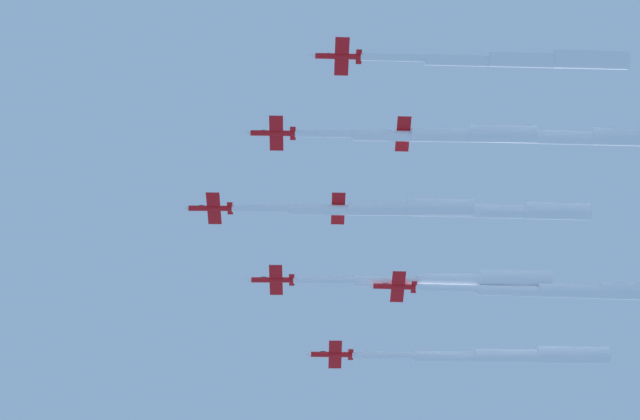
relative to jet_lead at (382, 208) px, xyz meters
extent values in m
cylinder|color=red|center=(-24.55, 23.78, 0.09)|extent=(7.50, 7.26, 1.44)
cone|color=white|center=(-28.20, 27.27, 0.09)|extent=(1.88, 1.89, 1.37)
cylinder|color=black|center=(-21.12, 20.50, 0.09)|extent=(1.18, 1.19, 1.08)
ellipsoid|color=black|center=(-26.10, 25.02, 0.52)|extent=(2.04, 2.01, 0.92)
cube|color=red|center=(-24.15, 23.42, 0.04)|extent=(7.35, 7.51, 3.35)
cube|color=white|center=(-26.62, 20.83, -1.37)|extent=(2.14, 2.08, 0.36)
cube|color=white|center=(-21.71, 25.97, 1.58)|extent=(2.14, 2.08, 0.36)
cube|color=red|center=(-21.82, 21.17, 0.09)|extent=(2.86, 2.92, 1.32)
cube|color=white|center=(-22.07, 20.90, 0.96)|extent=(1.59, 1.57, 1.80)
cylinder|color=white|center=(-16.69, 16.26, 0.09)|extent=(10.95, 10.59, 1.83)
cylinder|color=white|center=(-8.08, 8.40, 0.20)|extent=(11.58, 11.25, 2.74)
cylinder|color=white|center=(0.08, 0.07, 0.04)|extent=(12.21, 11.91, 3.66)
cylinder|color=white|center=(8.22, -8.27, -0.13)|extent=(12.84, 12.57, 4.57)
cylinder|color=red|center=(-26.10, 3.88, 0.67)|extent=(7.53, 7.20, 1.42)
cone|color=white|center=(-29.77, 7.34, 0.67)|extent=(1.87, 1.88, 1.35)
cylinder|color=black|center=(-22.64, 0.62, 0.67)|extent=(1.17, 1.19, 1.07)
ellipsoid|color=black|center=(-27.65, 5.11, 1.10)|extent=(2.04, 2.00, 0.91)
cube|color=red|center=(-25.69, 3.52, 0.62)|extent=(7.36, 7.59, 3.19)
cube|color=white|center=(-28.16, 0.89, -0.72)|extent=(2.15, 2.08, 0.35)
cube|color=white|center=(-23.25, 6.11, 2.09)|extent=(2.15, 2.08, 0.35)
cube|color=red|center=(-23.34, 1.29, 0.67)|extent=(2.87, 2.95, 1.26)
cube|color=white|center=(-23.58, 1.03, 1.55)|extent=(1.57, 1.54, 1.81)
cylinder|color=white|center=(-18.27, -3.49, 0.67)|extent=(10.78, 10.30, 1.81)
cylinder|color=white|center=(-9.78, -11.09, 0.77)|extent=(11.40, 10.96, 2.72)
cylinder|color=white|center=(-1.75, -19.18, 0.62)|extent=(12.03, 11.62, 3.63)
cylinder|color=white|center=(6.26, -27.28, 0.46)|extent=(12.65, 12.28, 4.53)
cylinder|color=red|center=(-4.79, 26.64, 0.64)|extent=(7.47, 7.26, 1.42)
cone|color=white|center=(-8.43, 30.14, 0.64)|extent=(1.87, 1.87, 1.35)
cylinder|color=black|center=(-1.37, 23.35, 0.64)|extent=(1.17, 1.18, 1.06)
ellipsoid|color=black|center=(-6.33, 27.89, 1.07)|extent=(2.03, 2.00, 0.90)
cube|color=red|center=(-4.39, 26.28, 0.59)|extent=(7.43, 7.58, 3.08)
cube|color=white|center=(-6.90, 23.66, -0.70)|extent=(2.14, 2.09, 0.34)
cube|color=white|center=(-1.91, 28.86, 2.01)|extent=(2.14, 2.09, 0.34)
cube|color=red|center=(-2.07, 24.02, 0.64)|extent=(2.89, 2.95, 1.22)
cube|color=white|center=(-2.30, 23.78, 1.53)|extent=(1.55, 1.53, 1.82)
cylinder|color=white|center=(3.45, 18.72, 0.64)|extent=(11.84, 11.47, 1.80)
cylinder|color=white|center=(12.85, 10.07, 0.74)|extent=(12.46, 12.12, 2.70)
cylinder|color=white|center=(21.79, 0.95, 0.60)|extent=(13.09, 12.77, 3.61)
cylinder|color=white|center=(30.72, -8.19, 0.44)|extent=(13.71, 13.42, 4.51)
cylinder|color=red|center=(-6.34, 6.74, 1.11)|extent=(7.58, 7.16, 1.43)
cone|color=white|center=(-10.04, 10.17, 1.11)|extent=(1.88, 1.88, 1.36)
cylinder|color=black|center=(-2.85, 3.51, 1.11)|extent=(1.17, 1.20, 1.07)
ellipsoid|color=black|center=(-7.91, 7.95, 1.55)|extent=(2.05, 1.99, 0.92)
cube|color=red|center=(-5.93, 6.38, 1.07)|extent=(7.30, 7.59, 3.29)
cube|color=white|center=(-8.37, 3.75, -0.32)|extent=(2.15, 2.07, 0.36)
cube|color=white|center=(-3.52, 8.98, 2.58)|extent=(2.15, 2.07, 0.36)
cube|color=red|center=(-3.56, 4.17, 1.11)|extent=(2.85, 2.95, 1.30)
cube|color=white|center=(-3.81, 3.91, 1.99)|extent=(1.59, 1.56, 1.81)
cylinder|color=white|center=(1.53, -0.54, 1.11)|extent=(10.81, 10.19, 1.82)
cylinder|color=white|center=(10.04, -8.03, 1.22)|extent=(11.43, 10.86, 2.74)
cylinder|color=white|center=(18.10, -16.01, 1.07)|extent=(12.04, 11.53, 3.65)
cylinder|color=white|center=(26.14, -24.01, 0.90)|extent=(12.66, 12.20, 4.56)
cylinder|color=red|center=(-27.64, -16.03, -0.47)|extent=(7.58, 7.14, 1.42)
cone|color=white|center=(-31.36, -12.61, -0.47)|extent=(1.87, 1.87, 1.34)
cylinder|color=black|center=(-24.15, -19.25, -0.47)|extent=(1.16, 1.19, 1.06)
ellipsoid|color=black|center=(-29.21, -14.81, -0.03)|extent=(2.04, 1.99, 0.90)
cube|color=red|center=(-27.23, -16.38, -0.52)|extent=(7.35, 7.65, 3.07)
cube|color=white|center=(-29.69, -19.05, -1.80)|extent=(2.16, 2.07, 0.34)
cube|color=white|center=(-24.81, -13.75, 0.90)|extent=(2.16, 2.07, 0.34)
cube|color=red|center=(-24.86, -18.59, -0.47)|extent=(2.86, 2.98, 1.21)
cube|color=white|center=(-25.09, -18.83, 0.42)|extent=(1.56, 1.52, 1.82)
cylinder|color=white|center=(-19.42, -23.60, -0.47)|extent=(11.58, 10.87, 1.80)
cylinder|color=white|center=(-10.22, -31.69, -0.37)|extent=(12.19, 11.53, 2.70)
cylinder|color=white|center=(-1.47, -40.28, -0.51)|extent=(12.80, 12.19, 3.60)
cylinder|color=white|center=(7.26, -48.88, -0.66)|extent=(13.41, 12.86, 4.50)
cylinder|color=red|center=(14.97, 29.50, -1.89)|extent=(7.51, 7.22, 1.42)
cone|color=white|center=(11.30, 32.98, -1.89)|extent=(1.87, 1.87, 1.35)
cylinder|color=black|center=(18.41, 26.24, -1.89)|extent=(1.17, 1.18, 1.06)
ellipsoid|color=black|center=(13.41, 30.74, -1.45)|extent=(2.03, 2.00, 0.90)
cube|color=red|center=(15.37, 29.14, -1.93)|extent=(7.40, 7.60, 3.10)
cube|color=white|center=(12.88, 26.51, -3.23)|extent=(2.14, 2.08, 0.34)
cube|color=white|center=(17.83, 31.74, -0.51)|extent=(2.14, 2.08, 0.34)
cube|color=red|center=(17.71, 26.90, -1.89)|extent=(2.88, 2.96, 1.23)
cube|color=white|center=(17.48, 26.66, -1.00)|extent=(1.56, 1.53, 1.82)
cylinder|color=white|center=(23.30, 21.61, -1.89)|extent=(11.98, 11.48, 1.80)
cylinder|color=white|center=(32.83, 12.96, -1.78)|extent=(12.60, 12.14, 2.71)
cylinder|color=white|center=(41.90, 3.83, -1.93)|extent=(13.22, 12.79, 3.61)
cylinder|color=white|center=(50.96, -5.31, -2.08)|extent=(13.84, 13.45, 4.51)
cylinder|color=red|center=(-7.88, -13.17, 1.58)|extent=(7.58, 7.13, 1.42)
cone|color=white|center=(-11.60, -9.75, 1.58)|extent=(1.87, 1.87, 1.35)
cylinder|color=black|center=(-4.39, -16.38, 1.58)|extent=(1.16, 1.19, 1.06)
ellipsoid|color=black|center=(-9.45, -11.95, 2.01)|extent=(2.04, 1.99, 0.90)
cube|color=red|center=(-7.47, -13.52, 1.53)|extent=(7.34, 7.65, 3.09)
cube|color=white|center=(-9.93, -16.19, 0.24)|extent=(2.16, 2.06, 0.34)
cube|color=white|center=(-5.05, -10.88, 2.95)|extent=(2.16, 2.06, 0.34)
cube|color=red|center=(-5.10, -15.73, 1.58)|extent=(2.86, 2.98, 1.22)
cube|color=white|center=(-5.33, -15.97, 2.47)|extent=(1.56, 1.52, 1.82)
cylinder|color=white|center=(-0.05, -20.37, 1.58)|extent=(10.68, 10.02, 1.80)
cylinder|color=white|center=(8.36, -27.72, 1.68)|extent=(11.29, 10.69, 2.70)
cylinder|color=white|center=(16.32, -35.57, 1.54)|extent=(11.90, 11.35, 3.61)
cylinder|color=white|center=(24.27, -43.44, 1.38)|extent=(12.51, 12.01, 4.51)
cylinder|color=red|center=(13.42, 9.60, -1.94)|extent=(7.60, 7.10, 1.40)
cone|color=white|center=(9.69, 13.00, -1.94)|extent=(1.86, 1.86, 1.33)
cylinder|color=black|center=(16.93, 6.40, -1.94)|extent=(1.15, 1.18, 1.05)
ellipsoid|color=black|center=(11.85, 10.82, -1.50)|extent=(2.04, 1.98, 0.89)
cube|color=red|center=(13.83, 9.25, -1.99)|extent=(7.36, 7.71, 2.91)
cube|color=white|center=(11.37, 6.54, -3.19)|extent=(2.17, 2.06, 0.33)
cube|color=white|center=(16.26, 11.92, -0.65)|extent=(2.17, 2.06, 0.33)
cube|color=red|center=(16.22, 7.05, -1.94)|extent=(2.87, 3.00, 1.15)
cube|color=white|center=(16.00, 6.82, -1.04)|extent=(1.53, 1.49, 1.83)
cylinder|color=white|center=(21.80, 1.97, -1.94)|extent=(11.87, 11.04, 1.78)
cylinder|color=white|center=(31.27, -6.27, -1.84)|extent=(12.47, 11.70, 2.68)
cylinder|color=white|center=(40.28, -15.01, -1.98)|extent=(13.08, 12.36, 3.57)
cylinder|color=white|center=(49.29, -23.76, -2.12)|extent=(13.68, 13.02, 4.46)
camera|label=1|loc=(-56.22, -40.41, -197.65)|focal=58.70mm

